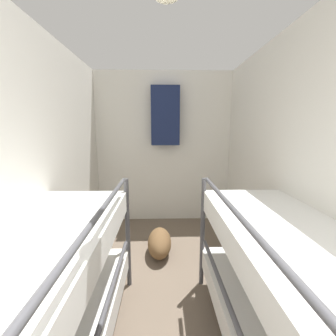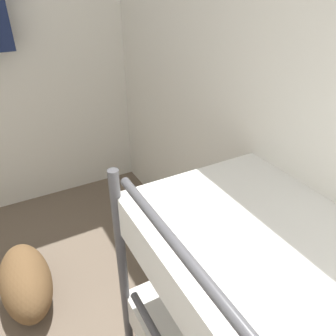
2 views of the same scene
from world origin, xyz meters
The scene contains 1 object.
duffel_bag centered at (-0.06, 3.02, 0.15)m, with size 0.29×0.60×0.29m.
Camera 2 is at (0.03, 1.43, 1.72)m, focal length 35.00 mm.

